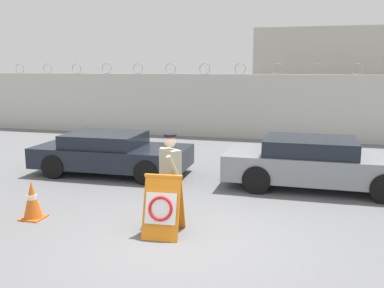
{
  "coord_description": "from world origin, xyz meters",
  "views": [
    {
      "loc": [
        2.06,
        -6.86,
        3.04
      ],
      "look_at": [
        -0.47,
        2.42,
        1.29
      ],
      "focal_mm": 40.0,
      "sensor_mm": 36.0,
      "label": 1
    }
  ],
  "objects_px": {
    "barricade_sign": "(163,205)",
    "parked_car_rear_sedan": "(317,163)",
    "traffic_cone_near": "(32,200)",
    "parked_car_front_coupe": "(111,153)",
    "security_guard": "(170,175)"
  },
  "relations": [
    {
      "from": "barricade_sign",
      "to": "security_guard",
      "type": "height_order",
      "value": "security_guard"
    },
    {
      "from": "security_guard",
      "to": "parked_car_rear_sedan",
      "type": "distance_m",
      "value": 4.39
    },
    {
      "from": "traffic_cone_near",
      "to": "parked_car_front_coupe",
      "type": "bearing_deg",
      "value": 91.6
    },
    {
      "from": "security_guard",
      "to": "parked_car_rear_sedan",
      "type": "bearing_deg",
      "value": 87.61
    },
    {
      "from": "barricade_sign",
      "to": "parked_car_front_coupe",
      "type": "height_order",
      "value": "parked_car_front_coupe"
    },
    {
      "from": "parked_car_front_coupe",
      "to": "parked_car_rear_sedan",
      "type": "height_order",
      "value": "parked_car_rear_sedan"
    },
    {
      "from": "traffic_cone_near",
      "to": "parked_car_rear_sedan",
      "type": "xyz_separation_m",
      "value": [
        5.55,
        3.82,
        0.26
      ]
    },
    {
      "from": "security_guard",
      "to": "parked_car_front_coupe",
      "type": "bearing_deg",
      "value": 167.2
    },
    {
      "from": "barricade_sign",
      "to": "security_guard",
      "type": "relative_size",
      "value": 0.63
    },
    {
      "from": "traffic_cone_near",
      "to": "parked_car_front_coupe",
      "type": "distance_m",
      "value": 3.82
    },
    {
      "from": "barricade_sign",
      "to": "security_guard",
      "type": "xyz_separation_m",
      "value": [
        -0.03,
        0.53,
        0.44
      ]
    },
    {
      "from": "barricade_sign",
      "to": "parked_car_rear_sedan",
      "type": "bearing_deg",
      "value": 50.68
    },
    {
      "from": "traffic_cone_near",
      "to": "parked_car_front_coupe",
      "type": "relative_size",
      "value": 0.18
    },
    {
      "from": "barricade_sign",
      "to": "parked_car_front_coupe",
      "type": "distance_m",
      "value": 4.9
    },
    {
      "from": "barricade_sign",
      "to": "traffic_cone_near",
      "type": "distance_m",
      "value": 2.83
    }
  ]
}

